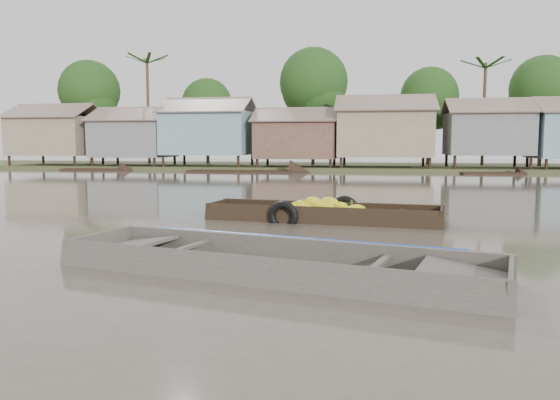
# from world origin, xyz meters

# --- Properties ---
(ground) EXTENTS (120.00, 120.00, 0.00)m
(ground) POSITION_xyz_m (0.00, 0.00, 0.00)
(ground) COLOR #52483F
(ground) RESTS_ON ground
(riverbank) EXTENTS (120.00, 12.47, 10.22)m
(riverbank) POSITION_xyz_m (3.03, 31.86, 3.07)
(riverbank) COLOR #384723
(riverbank) RESTS_ON ground
(banana_boat) EXTENTS (6.10, 2.17, 0.86)m
(banana_boat) POSITION_xyz_m (0.27, 3.41, 0.18)
(banana_boat) COLOR black
(banana_boat) RESTS_ON ground
(viewer_boat) EXTENTS (7.08, 3.40, 0.55)m
(viewer_boat) POSITION_xyz_m (0.13, -2.38, 0.05)
(viewer_boat) COLOR #403C36
(viewer_boat) RESTS_ON ground
(distant_boats) EXTENTS (47.15, 14.11, 0.35)m
(distant_boats) POSITION_xyz_m (6.61, 23.89, -0.05)
(distant_boats) COLOR black
(distant_boats) RESTS_ON ground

